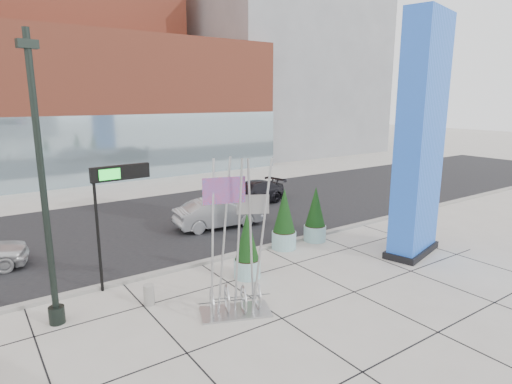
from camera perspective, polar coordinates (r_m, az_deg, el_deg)
ground at (r=13.03m, az=-2.95°, el=-15.96°), size 160.00×160.00×0.00m
street_asphalt at (r=21.56m, az=-17.22°, el=-4.82°), size 80.00×12.00×0.02m
curb_edge at (r=16.22m, az=-10.57°, el=-10.01°), size 80.00×0.30×0.12m
tower_podium at (r=37.43m, az=-24.47°, el=10.26°), size 34.00×10.00×11.00m
tower_glass_front at (r=32.93m, az=-22.43°, el=5.04°), size 34.00×0.60×5.00m
building_grey_parking at (r=52.70m, az=2.70°, el=15.44°), size 20.00×18.00×18.00m
blue_pylon at (r=17.81m, az=21.04°, el=6.20°), size 3.03×1.91×9.35m
lamp_post at (r=12.65m, az=-26.24°, el=-2.44°), size 0.52×0.43×7.88m
public_art_sculpture at (r=12.59m, az=-2.75°, el=-10.87°), size 2.27×1.71×4.63m
concrete_bollard at (r=13.80m, az=-14.08°, el=-13.15°), size 0.33×0.33×0.64m
overhead_street_sign at (r=14.39m, az=-18.10°, el=1.05°), size 1.93×0.28×4.09m
round_planter_east at (r=18.97m, az=7.91°, el=-3.10°), size 0.98×0.98×2.44m
round_planter_mid at (r=17.85m, az=3.78°, el=-3.79°), size 1.03×1.03×2.57m
round_planter_west at (r=15.01m, az=-1.19°, el=-7.37°), size 0.94×0.94×2.34m
car_silver_mid at (r=20.90m, az=-5.05°, el=-2.86°), size 4.40×1.94×1.40m
car_dark_east at (r=25.22m, az=-0.72°, el=-0.22°), size 4.94×2.69×1.36m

